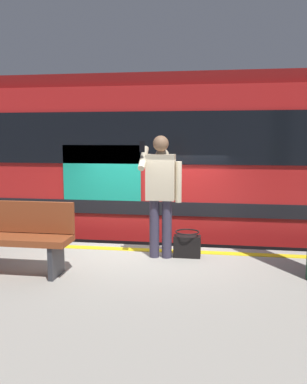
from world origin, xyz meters
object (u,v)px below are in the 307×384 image
at_px(train_carriage, 223,156).
at_px(bench, 6,234).
at_px(passenger, 161,187).
at_px(handbag, 187,245).

bearing_deg(train_carriage, bench, 53.63).
relative_size(passenger, bench, 1.01).
distance_m(train_carriage, passenger, 2.97).
height_order(train_carriage, bench, train_carriage).
bearing_deg(passenger, bench, 26.84).
distance_m(train_carriage, handbag, 3.02).
bearing_deg(bench, train_carriage, -126.37).
bearing_deg(passenger, train_carriage, -107.87).
height_order(passenger, handbag, passenger).
bearing_deg(train_carriage, passenger, 72.13).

